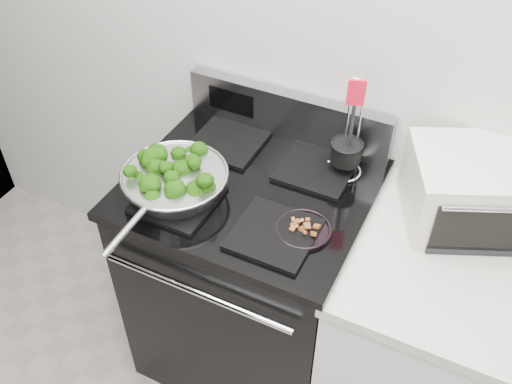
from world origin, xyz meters
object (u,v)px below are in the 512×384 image
Objects in this scene: bacon_plate at (303,227)px; utensil_holder at (346,157)px; toaster_oven at (478,191)px; skillet at (175,181)px; gas_range at (251,274)px.

bacon_plate is 0.46× the size of utensil_holder.
utensil_holder is 0.42m from toaster_oven.
utensil_holder is at bearing 35.67° from skillet.
gas_range is at bearing -161.04° from utensil_holder.
skillet is at bearing -176.48° from bacon_plate.
gas_range reaches higher than skillet.
toaster_oven is at bearing 15.78° from gas_range.
skillet is 0.94m from toaster_oven.
toaster_oven is (0.42, -0.00, 0.02)m from utensil_holder.
toaster_oven is at bearing -18.66° from utensil_holder.
skillet is 3.22× the size of bacon_plate.
utensil_holder is 0.74× the size of toaster_oven.
utensil_holder is at bearing 155.85° from toaster_oven.
bacon_plate is at bearing -168.33° from toaster_oven.
gas_range is 6.61× the size of bacon_plate.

